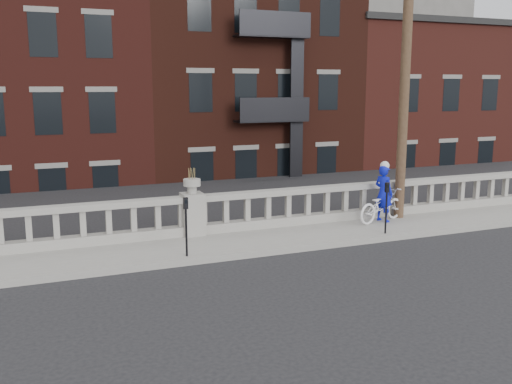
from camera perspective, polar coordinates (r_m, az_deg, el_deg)
ground at (r=11.47m, az=-0.75°, el=-9.67°), size 120.00×120.00×0.00m
sidewalk at (r=14.14m, az=-5.24°, el=-5.46°), size 32.00×2.20×0.15m
balustrade at (r=14.88m, az=-6.36°, el=-2.43°), size 28.00×0.34×1.03m
planter_pedestal at (r=14.84m, az=-6.37°, el=-1.71°), size 0.55×0.55×1.76m
lower_level at (r=33.39m, az=-14.66°, el=7.90°), size 80.00×44.00×20.80m
utility_pole at (r=17.03m, az=14.84°, el=14.49°), size 1.60×0.28×10.00m
parking_meter_c at (r=12.94m, az=-7.01°, el=-2.79°), size 0.10×0.09×1.36m
parking_meter_d at (r=15.22m, az=12.92°, el=-0.97°), size 0.10×0.09×1.36m
bicycle at (r=16.62m, az=12.41°, el=-1.32°), size 1.89×1.13×0.94m
cyclist at (r=16.61m, az=12.64°, el=-0.13°), size 0.54×0.68×1.63m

